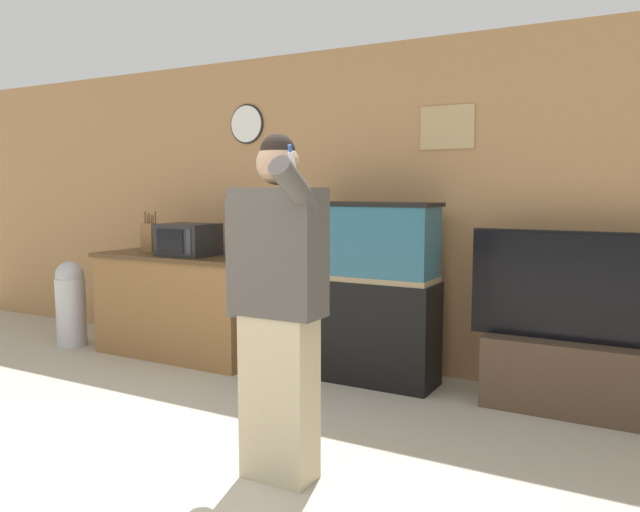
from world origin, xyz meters
name	(u,v)px	position (x,y,z in m)	size (l,w,h in m)	color
wall_back_paneled	(359,208)	(0.00, 3.07, 1.30)	(10.00, 0.08, 2.60)	#A87A4C
counter_island	(181,305)	(-1.45, 2.52, 0.45)	(1.57, 0.63, 0.90)	brown
microwave	(188,240)	(-1.32, 2.47, 1.03)	(0.45, 0.38, 0.27)	black
knife_block	(149,237)	(-1.84, 2.55, 1.03)	(0.13, 0.09, 0.36)	brown
aquarium_on_stand	(365,293)	(0.26, 2.65, 0.68)	(1.11, 0.38, 1.36)	black
tv_on_stand	(583,360)	(1.80, 2.68, 0.36)	(1.48, 0.40, 1.19)	#4C3828
person_standing	(277,303)	(0.56, 0.96, 0.90)	(0.54, 0.41, 1.73)	#BCAD89
trash_bin	(71,302)	(-2.60, 2.28, 0.41)	(0.27, 0.27, 0.79)	#B7B7BC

